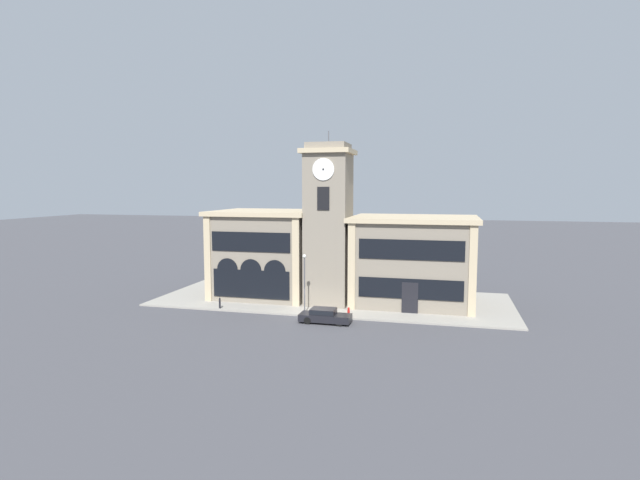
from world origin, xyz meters
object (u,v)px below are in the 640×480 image
street_lamp (304,275)px  fire_hydrant (349,312)px  parked_car_near (325,315)px  bollard (220,303)px

street_lamp → fire_hydrant: 5.27m
parked_car_near → fire_hydrant: (1.75, 1.99, -0.10)m
fire_hydrant → parked_car_near: bearing=-131.3°
bollard → fire_hydrant: (12.68, -0.05, -0.10)m
bollard → fire_hydrant: 12.68m
street_lamp → bollard: 9.08m
bollard → fire_hydrant: bollard is taller
street_lamp → bollard: street_lamp is taller
parked_car_near → fire_hydrant: size_ratio=5.17×
street_lamp → fire_hydrant: street_lamp is taller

